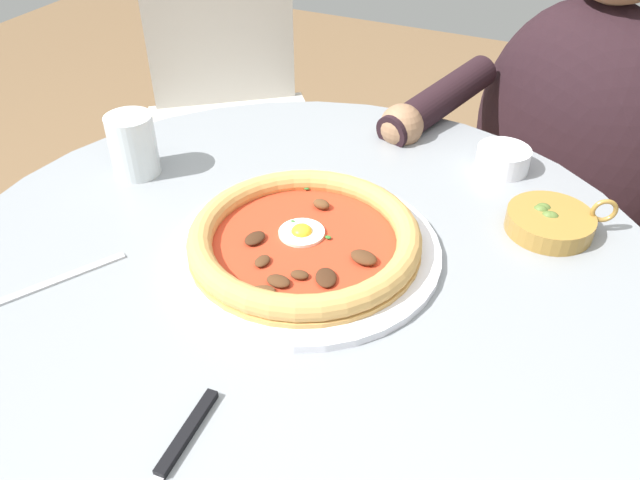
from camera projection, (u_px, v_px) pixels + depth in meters
dining_table at (302, 376)px, 0.90m from camera, size 0.89×0.89×0.76m
pizza_on_plate at (307, 242)px, 0.77m from camera, size 0.33×0.33×0.04m
water_glass at (134, 149)px, 0.91m from camera, size 0.07×0.07×0.09m
steak_knife at (172, 456)px, 0.55m from camera, size 0.03×0.21×0.01m
ramekin_capers at (503, 158)px, 0.93m from camera, size 0.08×0.08×0.03m
olive_pan at (550, 222)px, 0.81m from camera, size 0.13×0.11×0.05m
fork_utensil at (55, 281)px, 0.74m from camera, size 0.09×0.15×0.00m
diner_person at (548, 232)px, 1.26m from camera, size 0.51×0.46×1.11m
cafe_chair_diner at (590, 199)px, 1.32m from camera, size 0.57×0.57×0.84m
cafe_chair_spare_near at (230, 103)px, 1.65m from camera, size 0.59×0.59×0.86m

